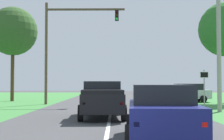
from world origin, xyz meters
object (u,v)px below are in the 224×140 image
(extra_tree_2, at_px, (13,31))
(keep_moving_sign, at_px, (204,84))
(utility_pole_right, at_px, (219,42))
(pickup_truck_lead, at_px, (102,99))
(traffic_light, at_px, (65,38))
(red_suv_near, at_px, (162,111))
(crossing_suv_far, at_px, (187,92))

(extra_tree_2, bearing_deg, keep_moving_sign, -32.30)
(extra_tree_2, bearing_deg, utility_pole_right, -35.54)
(pickup_truck_lead, height_order, traffic_light, traffic_light)
(red_suv_near, relative_size, keep_moving_sign, 1.74)
(traffic_light, xyz_separation_m, keep_moving_sign, (10.57, -5.56, -3.97))
(red_suv_near, relative_size, utility_pole_right, 0.54)
(red_suv_near, distance_m, extra_tree_2, 26.63)
(traffic_light, distance_m, crossing_suv_far, 12.82)
(pickup_truck_lead, relative_size, utility_pole_right, 0.60)
(red_suv_near, bearing_deg, pickup_truck_lead, 107.51)
(traffic_light, distance_m, keep_moving_sign, 12.59)
(extra_tree_2, bearing_deg, crossing_suv_far, -4.67)
(keep_moving_sign, bearing_deg, pickup_truck_lead, -141.24)
(pickup_truck_lead, xyz_separation_m, extra_tree_2, (-9.79, 16.05, 6.12))
(keep_moving_sign, distance_m, extra_tree_2, 20.43)
(utility_pole_right, bearing_deg, keep_moving_sign, 106.25)
(red_suv_near, bearing_deg, crossing_suv_far, 75.75)
(keep_moving_sign, height_order, utility_pole_right, utility_pole_right)
(utility_pole_right, bearing_deg, traffic_light, 146.63)
(pickup_truck_lead, distance_m, traffic_light, 12.60)
(red_suv_near, height_order, crossing_suv_far, red_suv_near)
(keep_moving_sign, xyz_separation_m, extra_tree_2, (-16.66, 10.53, 5.36))
(pickup_truck_lead, distance_m, extra_tree_2, 19.77)
(traffic_light, bearing_deg, keep_moving_sign, -27.76)
(red_suv_near, xyz_separation_m, keep_moving_sign, (4.69, 12.44, 0.80))
(traffic_light, height_order, extra_tree_2, extra_tree_2)
(extra_tree_2, bearing_deg, pickup_truck_lead, -58.62)
(crossing_suv_far, bearing_deg, pickup_truck_lead, -117.63)
(pickup_truck_lead, xyz_separation_m, keep_moving_sign, (6.87, 5.52, 0.76))
(traffic_light, height_order, crossing_suv_far, traffic_light)
(pickup_truck_lead, xyz_separation_m, traffic_light, (-3.70, 11.08, 4.73))
(utility_pole_right, xyz_separation_m, extra_tree_2, (-17.17, 12.26, 2.66))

